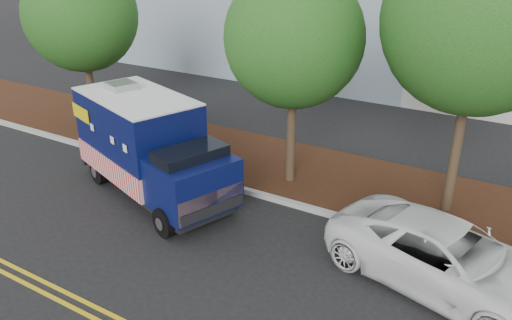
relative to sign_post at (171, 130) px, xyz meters
The scene contains 11 objects.
ground 3.57m from the sign_post, 35.26° to the right, with size 120.00×120.00×0.00m, color black.
curb 3.02m from the sign_post, 11.17° to the right, with size 120.00×0.18×0.15m, color #9E9E99.
mulch_strip 3.35m from the sign_post, 29.56° to the left, with size 120.00×4.00×0.15m, color black.
centerline_near 7.06m from the sign_post, 66.75° to the right, with size 120.00×0.10×0.01m, color gold.
centerline_far 7.29m from the sign_post, 67.53° to the right, with size 120.00×0.10×0.01m, color gold.
tree_a 5.73m from the sign_post, 168.74° to the left, with size 4.04×4.04×6.43m.
tree_b 5.20m from the sign_post, ahead, with size 3.86×3.86×6.36m.
tree_c 9.48m from the sign_post, ahead, with size 4.53×4.53×7.44m.
sign_post is the anchor object (origin of this frame).
food_truck 2.02m from the sign_post, 68.67° to the right, with size 6.13×3.85×3.05m.
white_car 9.38m from the sign_post, 12.31° to the right, with size 2.39×5.17×1.44m, color white.
Camera 1 is at (7.46, -9.71, 6.88)m, focal length 35.00 mm.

